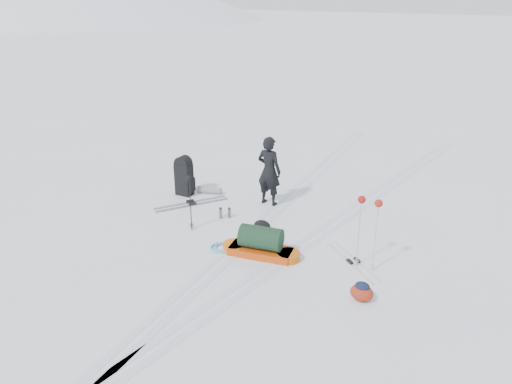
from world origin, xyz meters
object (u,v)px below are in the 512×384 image
Objects in this scene: pulk_sled at (261,244)px; ski_poles_black at (189,186)px; expedition_rucksack at (187,177)px; skier at (269,171)px.

ski_poles_black reaches higher than pulk_sled.
pulk_sled is 1.58× the size of expedition_rucksack.
expedition_rucksack is (-3.08, 1.77, 0.24)m from pulk_sled.
skier is 1.03× the size of pulk_sled.
expedition_rucksack is 0.83× the size of ski_poles_black.
skier is 2.12m from expedition_rucksack.
skier reaches higher than expedition_rucksack.
ski_poles_black is (1.24, -1.52, 0.53)m from expedition_rucksack.
ski_poles_black reaches higher than expedition_rucksack.
expedition_rucksack reaches higher than pulk_sled.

